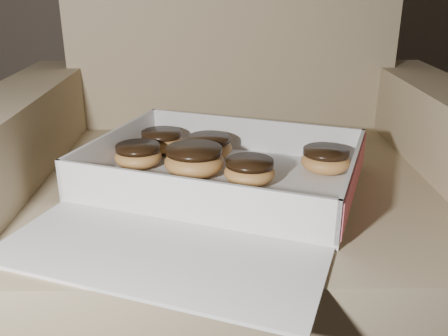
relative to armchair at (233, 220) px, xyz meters
The scene contains 11 objects.
armchair is the anchor object (origin of this frame).
bakery_box 0.20m from the armchair, 102.64° to the right, with size 0.56×0.61×0.07m.
donut_a 0.16m from the armchair, behind, with size 0.08×0.08×0.04m.
donut_b 0.19m from the armchair, 129.65° to the right, with size 0.10×0.10×0.05m.
donut_c 0.21m from the armchair, 165.33° to the left, with size 0.08×0.08×0.04m.
donut_d 0.23m from the armchair, 25.04° to the right, with size 0.08×0.08×0.04m.
donut_e 0.23m from the armchair, 165.18° to the right, with size 0.08×0.08×0.04m.
donut_f 0.20m from the armchair, 80.13° to the right, with size 0.08×0.08×0.04m.
crumb_a 0.20m from the armchair, 134.14° to the right, with size 0.01×0.01×0.00m, color black.
crumb_b 0.25m from the armchair, 57.08° to the right, with size 0.01×0.01×0.00m, color black.
crumb_c 0.31m from the armchair, 76.02° to the right, with size 0.01×0.01×0.00m, color black.
Camera 1 is at (0.17, 0.16, 0.75)m, focal length 40.00 mm.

